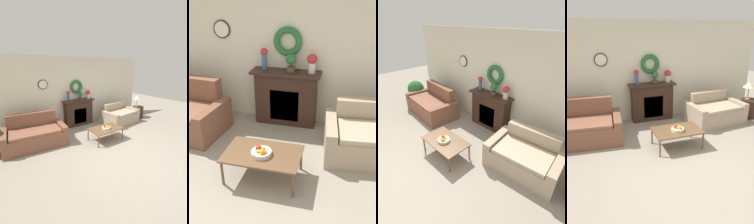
# 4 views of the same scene
# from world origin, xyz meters

# --- Properties ---
(ground_plane) EXTENTS (16.00, 16.00, 0.00)m
(ground_plane) POSITION_xyz_m (0.00, 0.00, 0.00)
(ground_plane) COLOR gray
(wall_back) EXTENTS (6.80, 0.18, 2.70)m
(wall_back) POSITION_xyz_m (-0.00, 2.78, 1.36)
(wall_back) COLOR beige
(wall_back) RESTS_ON ground_plane
(fireplace) EXTENTS (1.29, 0.41, 1.06)m
(fireplace) POSITION_xyz_m (0.06, 2.58, 0.54)
(fireplace) COLOR #331E16
(fireplace) RESTS_ON ground_plane
(loveseat_right) EXTENTS (1.59, 1.11, 0.81)m
(loveseat_right) POSITION_xyz_m (1.65, 1.84, 0.30)
(loveseat_right) COLOR tan
(loveseat_right) RESTS_ON ground_plane
(coffee_table) EXTENTS (1.06, 0.66, 0.41)m
(coffee_table) POSITION_xyz_m (0.13, 0.88, 0.38)
(coffee_table) COLOR brown
(coffee_table) RESTS_ON ground_plane
(fruit_bowl) EXTENTS (0.28, 0.28, 0.12)m
(fruit_bowl) POSITION_xyz_m (0.12, 0.84, 0.45)
(fruit_bowl) COLOR beige
(fruit_bowl) RESTS_ON coffee_table
(vase_on_mantel_left) EXTENTS (0.14, 0.14, 0.40)m
(vase_on_mantel_left) POSITION_xyz_m (-0.36, 2.58, 1.30)
(vase_on_mantel_left) COLOR #3D5684
(vase_on_mantel_left) RESTS_ON fireplace
(vase_on_mantel_right) EXTENTS (0.18, 0.18, 0.34)m
(vase_on_mantel_right) POSITION_xyz_m (0.53, 2.58, 1.26)
(vase_on_mantel_right) COLOR silver
(vase_on_mantel_right) RESTS_ON fireplace
(potted_plant_on_mantel) EXTENTS (0.20, 0.20, 0.33)m
(potted_plant_on_mantel) POSITION_xyz_m (0.15, 2.56, 1.25)
(potted_plant_on_mantel) COLOR brown
(potted_plant_on_mantel) RESTS_ON fireplace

